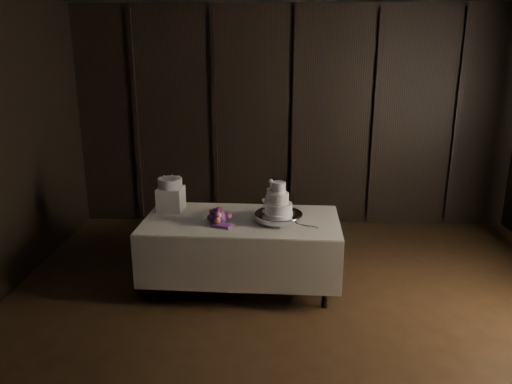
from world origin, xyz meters
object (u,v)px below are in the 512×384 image
(wedding_cake, at_px, (276,202))
(small_cake, at_px, (170,183))
(bouquet, at_px, (218,216))
(display_table, at_px, (242,250))
(box_pedestal, at_px, (171,199))
(cake_stand, at_px, (278,218))

(wedding_cake, bearing_deg, small_cake, 173.45)
(wedding_cake, relative_size, bouquet, 0.81)
(display_table, relative_size, wedding_cake, 6.22)
(wedding_cake, distance_m, small_cake, 1.18)
(box_pedestal, bearing_deg, small_cake, 0.00)
(box_pedestal, bearing_deg, wedding_cake, -17.31)
(bouquet, height_order, box_pedestal, box_pedestal)
(cake_stand, xyz_separation_m, wedding_cake, (-0.02, -0.01, 0.17))
(display_table, height_order, cake_stand, cake_stand)
(cake_stand, height_order, small_cake, small_cake)
(display_table, xyz_separation_m, bouquet, (-0.22, -0.12, 0.41))
(cake_stand, bearing_deg, box_pedestal, 163.65)
(small_cake, bearing_deg, wedding_cake, -17.31)
(wedding_cake, relative_size, box_pedestal, 1.25)
(wedding_cake, xyz_separation_m, bouquet, (-0.58, -0.03, -0.15))
(cake_stand, bearing_deg, wedding_cake, -150.26)
(display_table, height_order, wedding_cake, wedding_cake)
(small_cake, bearing_deg, bouquet, -34.97)
(box_pedestal, distance_m, small_cake, 0.18)
(cake_stand, height_order, wedding_cake, wedding_cake)
(small_cake, bearing_deg, box_pedestal, 0.00)
(bouquet, distance_m, box_pedestal, 0.67)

